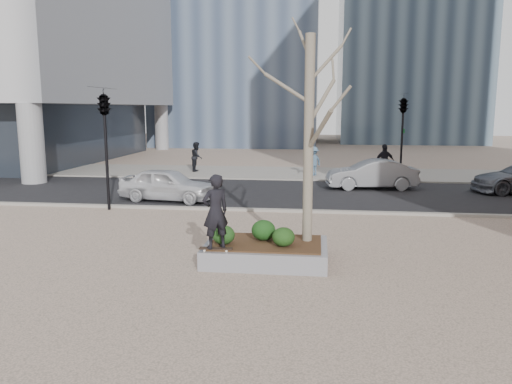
# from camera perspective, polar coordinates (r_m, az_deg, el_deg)

# --- Properties ---
(ground) EXTENTS (120.00, 120.00, 0.00)m
(ground) POSITION_cam_1_polar(r_m,az_deg,el_deg) (12.66, -3.40, -7.72)
(ground) COLOR tan
(ground) RESTS_ON ground
(street) EXTENTS (60.00, 8.00, 0.02)m
(street) POSITION_cam_1_polar(r_m,az_deg,el_deg) (22.31, 1.27, -0.10)
(street) COLOR black
(street) RESTS_ON ground
(far_sidewalk) EXTENTS (60.00, 6.00, 0.02)m
(far_sidewalk) POSITION_cam_1_polar(r_m,az_deg,el_deg) (29.21, 2.68, 2.20)
(far_sidewalk) COLOR gray
(far_sidewalk) RESTS_ON ground
(planter) EXTENTS (3.00, 2.00, 0.45)m
(planter) POSITION_cam_1_polar(r_m,az_deg,el_deg) (12.46, 1.15, -6.91)
(planter) COLOR gray
(planter) RESTS_ON ground
(planter_mulch) EXTENTS (2.70, 1.70, 0.04)m
(planter_mulch) POSITION_cam_1_polar(r_m,az_deg,el_deg) (12.39, 1.15, -5.83)
(planter_mulch) COLOR #382314
(planter_mulch) RESTS_ON planter
(sycamore_tree) EXTENTS (2.80, 2.80, 6.60)m
(sycamore_tree) POSITION_cam_1_polar(r_m,az_deg,el_deg) (12.18, 6.11, 9.66)
(sycamore_tree) COLOR gray
(sycamore_tree) RESTS_ON planter_mulch
(shrub_left) EXTENTS (0.55, 0.55, 0.47)m
(shrub_left) POSITION_cam_1_polar(r_m,az_deg,el_deg) (12.16, -3.74, -4.90)
(shrub_left) COLOR #123815
(shrub_left) RESTS_ON planter_mulch
(shrub_middle) EXTENTS (0.60, 0.60, 0.51)m
(shrub_middle) POSITION_cam_1_polar(r_m,az_deg,el_deg) (12.50, 0.86, -4.38)
(shrub_middle) COLOR #173C13
(shrub_middle) RESTS_ON planter_mulch
(shrub_right) EXTENTS (0.54, 0.54, 0.46)m
(shrub_right) POSITION_cam_1_polar(r_m,az_deg,el_deg) (11.97, 3.16, -5.15)
(shrub_right) COLOR #1A3912
(shrub_right) RESTS_ON planter_mulch
(skateboard) EXTENTS (0.79, 0.23, 0.08)m
(skateboard) POSITION_cam_1_polar(r_m,az_deg,el_deg) (11.80, -4.61, -6.56)
(skateboard) COLOR black
(skateboard) RESTS_ON planter
(skateboarder) EXTENTS (0.76, 0.71, 1.74)m
(skateboarder) POSITION_cam_1_polar(r_m,az_deg,el_deg) (11.58, -4.67, -2.24)
(skateboarder) COLOR black
(skateboarder) RESTS_ON skateboard
(police_car) EXTENTS (4.09, 2.12, 1.33)m
(police_car) POSITION_cam_1_polar(r_m,az_deg,el_deg) (20.61, -10.10, 0.85)
(police_car) COLOR silver
(police_car) RESTS_ON street
(car_silver) EXTENTS (4.29, 1.93, 1.36)m
(car_silver) POSITION_cam_1_polar(r_m,az_deg,el_deg) (23.90, 13.06, 1.98)
(car_silver) COLOR gray
(car_silver) RESTS_ON street
(pedestrian_a) EXTENTS (0.72, 0.89, 1.74)m
(pedestrian_a) POSITION_cam_1_polar(r_m,az_deg,el_deg) (29.97, -6.78, 4.03)
(pedestrian_a) COLOR black
(pedestrian_a) RESTS_ON far_sidewalk
(pedestrian_b) EXTENTS (1.16, 1.17, 1.62)m
(pedestrian_b) POSITION_cam_1_polar(r_m,az_deg,el_deg) (28.05, 6.59, 3.53)
(pedestrian_b) COLOR #44607A
(pedestrian_b) RESTS_ON far_sidewalk
(pedestrian_c) EXTENTS (1.18, 0.75, 1.87)m
(pedestrian_c) POSITION_cam_1_polar(r_m,az_deg,el_deg) (27.10, 14.47, 3.35)
(pedestrian_c) COLOR black
(pedestrian_c) RESTS_ON far_sidewalk
(traffic_light_near) EXTENTS (0.60, 2.48, 4.50)m
(traffic_light_near) POSITION_cam_1_polar(r_m,az_deg,el_deg) (19.18, -16.75, 4.66)
(traffic_light_near) COLOR black
(traffic_light_near) RESTS_ON ground
(traffic_light_far) EXTENTS (0.60, 2.48, 4.50)m
(traffic_light_far) POSITION_cam_1_polar(r_m,az_deg,el_deg) (26.86, 16.34, 5.98)
(traffic_light_far) COLOR black
(traffic_light_far) RESTS_ON ground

